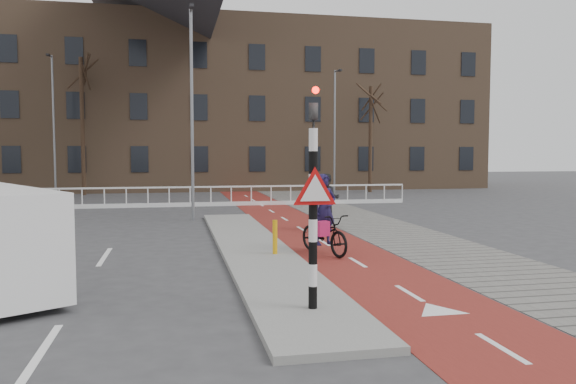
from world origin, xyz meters
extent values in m
plane|color=#38383A|center=(0.00, 0.00, 0.00)|extent=(120.00, 120.00, 0.00)
cube|color=maroon|center=(1.50, 10.00, 0.01)|extent=(2.50, 60.00, 0.01)
cube|color=slate|center=(4.30, 10.00, 0.01)|extent=(3.00, 60.00, 0.01)
cube|color=gray|center=(-0.70, 4.00, 0.06)|extent=(1.80, 16.00, 0.12)
cylinder|color=black|center=(-0.60, -2.00, 1.56)|extent=(0.14, 0.14, 2.88)
imported|color=black|center=(-0.60, -2.00, 3.40)|extent=(0.13, 0.16, 0.80)
cylinder|color=#FF0C05|center=(-0.60, -2.14, 3.58)|extent=(0.11, 0.02, 0.11)
cylinder|color=#E2A20C|center=(-0.33, 2.91, 0.54)|extent=(0.12, 0.12, 0.84)
imported|color=black|center=(1.02, 3.24, 0.53)|extent=(1.31, 2.11, 1.05)
imported|color=#1A153B|center=(1.02, 3.24, 1.16)|extent=(0.77, 0.63, 1.83)
cube|color=#BE1A54|center=(0.84, 2.72, 0.74)|extent=(0.35, 0.29, 0.37)
imported|color=black|center=(2.28, 7.49, 0.54)|extent=(1.14, 1.83, 1.06)
imported|color=black|center=(2.28, 7.49, 1.08)|extent=(0.99, 0.89, 1.67)
cube|color=green|center=(-5.35, 0.45, 0.95)|extent=(1.47, 2.56, 0.55)
cylinder|color=black|center=(-4.83, -0.52, 0.32)|extent=(0.52, 0.67, 0.64)
cylinder|color=black|center=(-6.37, 2.19, 0.32)|extent=(0.52, 0.67, 0.64)
cube|color=silver|center=(-5.00, 17.00, 0.95)|extent=(28.00, 0.08, 0.08)
cube|color=silver|center=(-5.00, 17.00, 0.10)|extent=(28.00, 0.10, 0.20)
cube|color=#7F6047|center=(-3.00, 32.00, 6.00)|extent=(46.00, 10.00, 12.00)
cylinder|color=black|center=(-8.24, 25.94, 4.23)|extent=(0.26, 0.26, 8.45)
cylinder|color=black|center=(10.06, 24.87, 3.49)|extent=(0.25, 0.25, 6.99)
cylinder|color=slate|center=(-2.05, 11.22, 4.01)|extent=(0.12, 0.12, 8.02)
cylinder|color=slate|center=(-9.43, 23.54, 4.06)|extent=(0.12, 0.12, 8.12)
cylinder|color=slate|center=(6.64, 21.66, 3.74)|extent=(0.12, 0.12, 7.48)
camera|label=1|loc=(-2.76, -10.61, 2.61)|focal=35.00mm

